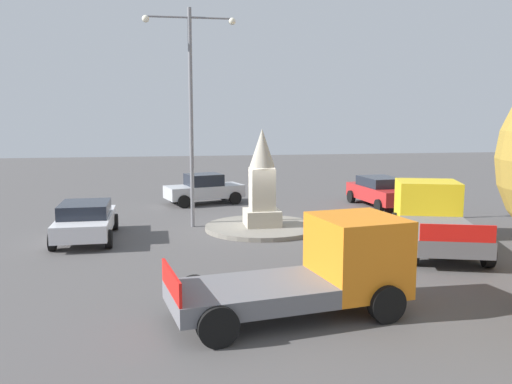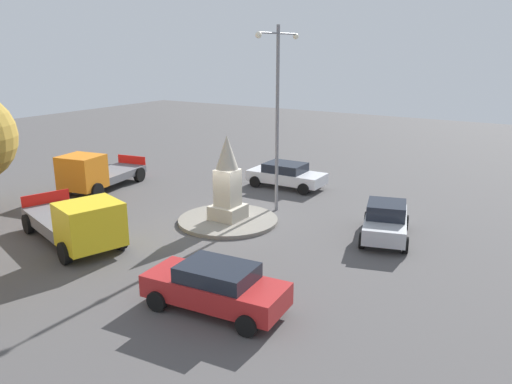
# 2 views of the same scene
# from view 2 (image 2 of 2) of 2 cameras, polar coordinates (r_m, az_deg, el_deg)

# --- Properties ---
(ground_plane) EXTENTS (80.00, 80.00, 0.00)m
(ground_plane) POSITION_cam_2_polar(r_m,az_deg,el_deg) (23.16, -3.16, -3.38)
(ground_plane) COLOR #4F4C4C
(traffic_island) EXTENTS (4.52, 4.52, 0.17)m
(traffic_island) POSITION_cam_2_polar(r_m,az_deg,el_deg) (23.13, -3.16, -3.18)
(traffic_island) COLOR gray
(traffic_island) RESTS_ON ground
(monument) EXTENTS (1.36, 1.36, 3.83)m
(monument) POSITION_cam_2_polar(r_m,az_deg,el_deg) (22.60, -3.23, 1.22)
(monument) COLOR #B2AA99
(monument) RESTS_ON traffic_island
(streetlamp) EXTENTS (3.61, 0.28, 8.63)m
(streetlamp) POSITION_cam_2_polar(r_m,az_deg,el_deg) (23.72, 2.43, 9.99)
(streetlamp) COLOR slate
(streetlamp) RESTS_ON ground
(car_white_near_island) EXTENTS (2.12, 4.37, 1.38)m
(car_white_near_island) POSITION_cam_2_polar(r_m,az_deg,el_deg) (28.70, 3.41, 1.97)
(car_white_near_island) COLOR silver
(car_white_near_island) RESTS_ON ground
(car_silver_far_side) EXTENTS (4.20, 2.73, 1.54)m
(car_silver_far_side) POSITION_cam_2_polar(r_m,az_deg,el_deg) (21.63, 14.37, -3.13)
(car_silver_far_side) COLOR #B7BABF
(car_silver_far_side) RESTS_ON ground
(car_red_approaching) EXTENTS (2.25, 4.50, 1.48)m
(car_red_approaching) POSITION_cam_2_polar(r_m,az_deg,el_deg) (15.47, -4.56, -10.52)
(car_red_approaching) COLOR #B22323
(car_red_approaching) RESTS_ON ground
(truck_yellow_waiting) EXTENTS (3.86, 6.22, 2.08)m
(truck_yellow_waiting) POSITION_cam_2_polar(r_m,az_deg,el_deg) (21.26, -19.36, -3.28)
(truck_yellow_waiting) COLOR yellow
(truck_yellow_waiting) RESTS_ON ground
(truck_orange_parked_left) EXTENTS (5.56, 3.04, 2.19)m
(truck_orange_parked_left) POSITION_cam_2_polar(r_m,az_deg,el_deg) (29.09, -17.76, 2.05)
(truck_orange_parked_left) COLOR orange
(truck_orange_parked_left) RESTS_ON ground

